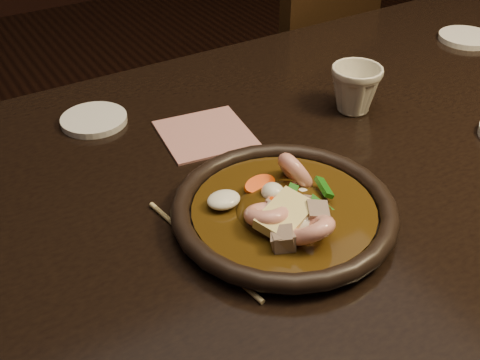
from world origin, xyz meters
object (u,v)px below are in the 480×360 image
tea_cup (355,88)px  plate (284,211)px  chair (290,82)px  table (399,174)px

tea_cup → plate: bearing=-146.3°
chair → tea_cup: (-0.28, -0.56, 0.30)m
chair → plate: size_ratio=3.13×
table → chair: bearing=68.7°
table → tea_cup: size_ratio=18.87×
chair → plate: bearing=35.5°
chair → plate: (-0.55, -0.73, 0.27)m
plate → tea_cup: 0.32m
table → plate: bearing=-166.0°
plate → tea_cup: bearing=33.7°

